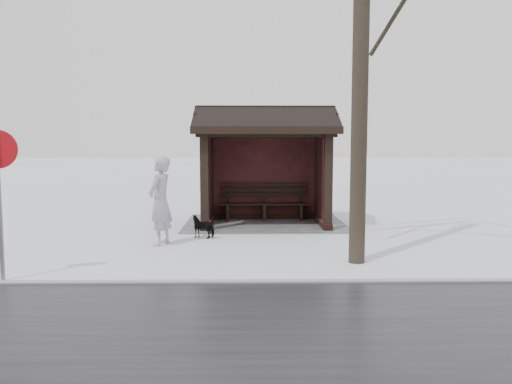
% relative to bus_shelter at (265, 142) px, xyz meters
% --- Properties ---
extents(ground, '(120.00, 120.00, 0.00)m').
position_rel_bus_shelter_xyz_m(ground, '(0.00, 0.16, -2.17)').
color(ground, white).
rests_on(ground, ground).
extents(kerb, '(120.00, 0.15, 0.06)m').
position_rel_bus_shelter_xyz_m(kerb, '(0.00, 5.66, -2.16)').
color(kerb, gray).
rests_on(kerb, ground).
extents(trampled_patch, '(4.20, 3.20, 0.02)m').
position_rel_bus_shelter_xyz_m(trampled_patch, '(0.00, -0.04, -2.16)').
color(trampled_patch, gray).
rests_on(trampled_patch, ground).
extents(bus_shelter, '(3.60, 2.40, 3.09)m').
position_rel_bus_shelter_xyz_m(bus_shelter, '(0.00, 0.00, 0.00)').
color(bus_shelter, '#341B13').
rests_on(bus_shelter, ground).
extents(pedestrian, '(0.63, 0.78, 1.86)m').
position_rel_bus_shelter_xyz_m(pedestrian, '(2.28, 2.75, -1.23)').
color(pedestrian, '#A49AB4').
rests_on(pedestrian, ground).
extents(dog, '(0.65, 0.48, 0.50)m').
position_rel_bus_shelter_xyz_m(dog, '(1.45, 1.97, -1.91)').
color(dog, black).
rests_on(dog, ground).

